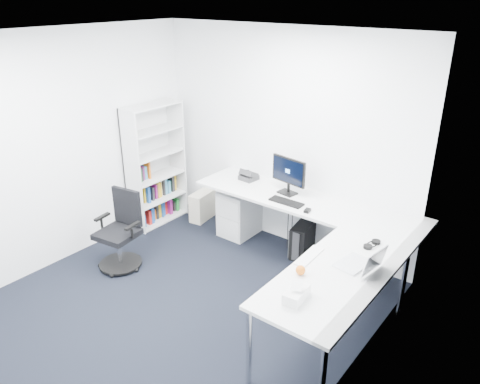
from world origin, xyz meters
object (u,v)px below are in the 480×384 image
Objects in this scene: l_desk at (287,243)px; task_chair at (117,232)px; monitor at (288,176)px; laptop at (354,253)px; bookshelf at (156,165)px.

task_chair is at bearing -146.51° from l_desk.
monitor reaches higher than laptop.
task_chair is at bearing -123.98° from monitor.
bookshelf is 3.50× the size of monitor.
task_chair reaches higher than l_desk.
laptop is at bearing -10.99° from bookshelf.
bookshelf is (-2.17, 0.05, 0.44)m from l_desk.
l_desk is 5.76× the size of monitor.
task_chair is 2.10m from monitor.
task_chair is (0.54, -1.13, -0.38)m from bookshelf.
bookshelf is at bearing 106.83° from task_chair.
task_chair is at bearing -64.72° from bookshelf.
monitor is 1.64m from laptop.
bookshelf is at bearing 178.68° from l_desk.
bookshelf is 1.95m from monitor.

